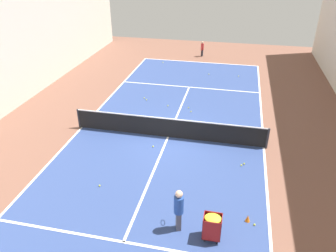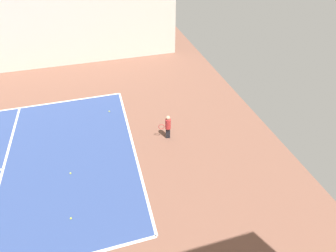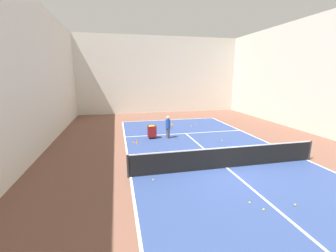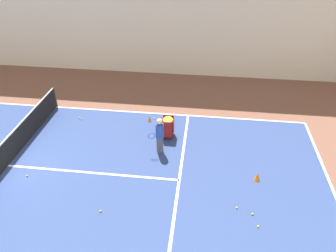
{
  "view_description": "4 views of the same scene",
  "coord_description": "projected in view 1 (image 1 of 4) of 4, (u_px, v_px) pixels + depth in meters",
  "views": [
    {
      "loc": [
        -2.98,
        13.7,
        8.36
      ],
      "look_at": [
        0.0,
        0.0,
        0.64
      ],
      "focal_mm": 35.0,
      "sensor_mm": 36.0,
      "label": 1
    },
    {
      "loc": [
        -9.02,
        -11.43,
        8.36
      ],
      "look_at": [
        0.04,
        -13.99,
        0.71
      ],
      "focal_mm": 28.0,
      "sensor_mm": 36.0,
      "label": 2
    },
    {
      "loc": [
        -5.06,
        -9.3,
        4.41
      ],
      "look_at": [
        -1.62,
        5.8,
        0.89
      ],
      "focal_mm": 24.0,
      "sensor_mm": 36.0,
      "label": 3
    },
    {
      "loc": [
        9.02,
        7.45,
        8.36
      ],
      "look_at": [
        -2.75,
        5.99,
        0.56
      ],
      "focal_mm": 35.0,
      "sensor_mm": 36.0,
      "label": 4
    }
  ],
  "objects": [
    {
      "name": "tennis_ball_6",
      "position": [
        144.0,
        98.0,
        20.43
      ],
      "size": [
        0.07,
        0.07,
        0.07
      ],
      "primitive_type": "sphere",
      "color": "yellow",
      "rests_on": "ground"
    },
    {
      "name": "ball_cart",
      "position": [
        212.0,
        223.0,
        10.35
      ],
      "size": [
        0.59,
        0.49,
        0.95
      ],
      "color": "maroon",
      "rests_on": "ground"
    },
    {
      "name": "line_centre_service",
      "position": [
        168.0,
        137.0,
        16.31
      ],
      "size": [
        0.1,
        13.5,
        0.0
      ],
      "primitive_type": "cube",
      "color": "white",
      "rests_on": "ground"
    },
    {
      "name": "tennis_ball_16",
      "position": [
        255.0,
        225.0,
        11.14
      ],
      "size": [
        0.07,
        0.07,
        0.07
      ],
      "primitive_type": "sphere",
      "color": "yellow",
      "rests_on": "ground"
    },
    {
      "name": "tennis_ball_0",
      "position": [
        168.0,
        106.0,
        19.44
      ],
      "size": [
        0.07,
        0.07,
        0.07
      ],
      "primitive_type": "sphere",
      "color": "yellow",
      "rests_on": "ground"
    },
    {
      "name": "tennis_ball_12",
      "position": [
        209.0,
        74.0,
        24.23
      ],
      "size": [
        0.07,
        0.07,
        0.07
      ],
      "primitive_type": "sphere",
      "color": "yellow",
      "rests_on": "ground"
    },
    {
      "name": "line_sideline_left",
      "position": [
        264.0,
        148.0,
        15.45
      ],
      "size": [
        0.1,
        24.55,
        0.0
      ],
      "primitive_type": "cube",
      "color": "white",
      "rests_on": "ground"
    },
    {
      "name": "tennis_net",
      "position": [
        168.0,
        128.0,
        16.05
      ],
      "size": [
        9.57,
        0.1,
        1.06
      ],
      "color": "#2D2D33",
      "rests_on": "ground"
    },
    {
      "name": "training_cone_1",
      "position": [
        248.0,
        218.0,
        11.27
      ],
      "size": [
        0.17,
        0.17,
        0.26
      ],
      "primitive_type": "cone",
      "color": "orange",
      "rests_on": "ground"
    },
    {
      "name": "line_service_near",
      "position": [
        189.0,
        87.0,
        22.09
      ],
      "size": [
        9.27,
        0.1,
        0.0
      ],
      "primitive_type": "cube",
      "color": "white",
      "rests_on": "ground"
    },
    {
      "name": "tennis_ball_2",
      "position": [
        153.0,
        146.0,
        15.49
      ],
      "size": [
        0.07,
        0.07,
        0.07
      ],
      "primitive_type": "sphere",
      "color": "yellow",
      "rests_on": "ground"
    },
    {
      "name": "line_service_far",
      "position": [
        123.0,
        242.0,
        10.53
      ],
      "size": [
        9.27,
        0.1,
        0.0
      ],
      "primitive_type": "cube",
      "color": "white",
      "rests_on": "ground"
    },
    {
      "name": "tennis_ball_14",
      "position": [
        238.0,
        76.0,
        23.85
      ],
      "size": [
        0.07,
        0.07,
        0.07
      ],
      "primitive_type": "sphere",
      "color": "yellow",
      "rests_on": "ground"
    },
    {
      "name": "player_near_baseline",
      "position": [
        202.0,
        48.0,
        27.93
      ],
      "size": [
        0.31,
        0.61,
        1.28
      ],
      "rotation": [
        0.0,
        0.0,
        1.31
      ],
      "color": "black",
      "rests_on": "ground"
    },
    {
      "name": "tennis_ball_1",
      "position": [
        163.0,
        62.0,
        26.67
      ],
      "size": [
        0.07,
        0.07,
        0.07
      ],
      "primitive_type": "sphere",
      "color": "yellow",
      "rests_on": "ground"
    },
    {
      "name": "tennis_ball_11",
      "position": [
        191.0,
        111.0,
        18.77
      ],
      "size": [
        0.07,
        0.07,
        0.07
      ],
      "primitive_type": "sphere",
      "color": "yellow",
      "rests_on": "ground"
    },
    {
      "name": "tennis_ball_8",
      "position": [
        244.0,
        139.0,
        16.08
      ],
      "size": [
        0.07,
        0.07,
        0.07
      ],
      "primitive_type": "sphere",
      "color": "yellow",
      "rests_on": "ground"
    },
    {
      "name": "line_sideline_right",
      "position": [
        82.0,
        127.0,
        17.18
      ],
      "size": [
        0.1,
        24.55,
        0.0
      ],
      "primitive_type": "cube",
      "color": "white",
      "rests_on": "ground"
    },
    {
      "name": "tennis_ball_10",
      "position": [
        241.0,
        165.0,
        14.16
      ],
      "size": [
        0.07,
        0.07,
        0.07
      ],
      "primitive_type": "sphere",
      "color": "yellow",
      "rests_on": "ground"
    },
    {
      "name": "court_playing_area",
      "position": [
        168.0,
        137.0,
        16.31
      ],
      "size": [
        9.27,
        24.55,
        0.0
      ],
      "color": "navy",
      "rests_on": "ground"
    },
    {
      "name": "tennis_ball_5",
      "position": [
        244.0,
        164.0,
        14.26
      ],
      "size": [
        0.07,
        0.07,
        0.07
      ],
      "primitive_type": "sphere",
      "color": "yellow",
      "rests_on": "ground"
    },
    {
      "name": "coach_at_net",
      "position": [
        179.0,
        207.0,
        10.61
      ],
      "size": [
        0.42,
        0.65,
        1.61
      ],
      "rotation": [
        0.0,
        0.0,
        -1.24
      ],
      "color": "#4C4C56",
      "rests_on": "ground"
    },
    {
      "name": "tennis_ball_15",
      "position": [
        100.0,
        186.0,
        12.96
      ],
      "size": [
        0.07,
        0.07,
        0.07
      ],
      "primitive_type": "sphere",
      "color": "yellow",
      "rests_on": "ground"
    },
    {
      "name": "tennis_ball_3",
      "position": [
        189.0,
        108.0,
        19.21
      ],
      "size": [
        0.07,
        0.07,
        0.07
      ],
      "primitive_type": "sphere",
      "color": "yellow",
      "rests_on": "ground"
    },
    {
      "name": "tennis_ball_4",
      "position": [
        146.0,
        100.0,
        20.2
      ],
      "size": [
        0.07,
        0.07,
        0.07
      ],
      "primitive_type": "sphere",
      "color": "yellow",
      "rests_on": "ground"
    },
    {
      "name": "ground_plane",
      "position": [
        168.0,
        137.0,
        16.31
      ],
      "size": [
        38.11,
        38.11,
        0.0
      ],
      "primitive_type": "plane",
      "color": "brown"
    },
    {
      "name": "line_baseline_near",
      "position": [
        200.0,
        62.0,
        26.82
      ],
      "size": [
        9.27,
        0.1,
        0.0
      ],
      "primitive_type": "cube",
      "color": "white",
      "rests_on": "ground"
    }
  ]
}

